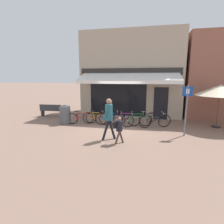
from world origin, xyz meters
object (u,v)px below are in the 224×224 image
at_px(cafe_parasol, 220,90).
at_px(litter_bin, 65,114).
at_px(bicycle_purple, 125,119).
at_px(parking_sign, 187,105).
at_px(park_bench, 51,110).
at_px(bicycle_black, 155,121).
at_px(pedestrian_adult, 109,114).
at_px(pedestrian_child, 119,127).
at_px(bicycle_orange, 96,118).
at_px(bicycle_green, 136,120).
at_px(bicycle_blue, 110,118).
at_px(bicycle_red, 82,118).

bearing_deg(cafe_parasol, litter_bin, -173.61).
xyz_separation_m(bicycle_purple, litter_bin, (-3.56, -0.26, 0.19)).
relative_size(parking_sign, park_bench, 1.47).
relative_size(bicycle_black, pedestrian_adult, 0.95).
bearing_deg(litter_bin, park_bench, 139.04).
bearing_deg(pedestrian_adult, cafe_parasol, 26.50).
distance_m(pedestrian_child, litter_bin, 4.44).
bearing_deg(parking_sign, pedestrian_adult, -159.94).
height_order(litter_bin, cafe_parasol, cafe_parasol).
height_order(bicycle_orange, bicycle_green, bicycle_green).
relative_size(pedestrian_adult, parking_sign, 0.77).
bearing_deg(park_bench, bicycle_green, -15.24).
relative_size(bicycle_orange, bicycle_blue, 0.99).
bearing_deg(litter_bin, bicycle_purple, 4.18).
relative_size(bicycle_blue, bicycle_green, 1.04).
bearing_deg(bicycle_black, cafe_parasol, -8.09).
height_order(bicycle_red, parking_sign, parking_sign).
xyz_separation_m(pedestrian_child, litter_bin, (-3.66, 2.51, -0.13)).
distance_m(bicycle_purple, cafe_parasol, 5.30).
bearing_deg(park_bench, bicycle_red, -28.98).
height_order(parking_sign, park_bench, parking_sign).
distance_m(bicycle_blue, litter_bin, 2.71).
height_order(bicycle_red, pedestrian_child, pedestrian_child).
relative_size(bicycle_blue, litter_bin, 1.52).
relative_size(cafe_parasol, park_bench, 1.59).
xyz_separation_m(litter_bin, park_bench, (-1.86, 1.61, -0.12)).
xyz_separation_m(bicycle_red, parking_sign, (5.60, -1.09, 1.10)).
bearing_deg(parking_sign, park_bench, 163.45).
distance_m(bicycle_red, cafe_parasol, 7.82).
distance_m(bicycle_blue, cafe_parasol, 6.12).
xyz_separation_m(bicycle_orange, pedestrian_adult, (1.32, -2.41, 0.77)).
bearing_deg(bicycle_red, bicycle_blue, -21.02).
bearing_deg(bicycle_purple, bicycle_green, -8.86).
bearing_deg(litter_bin, pedestrian_adult, -33.89).
bearing_deg(pedestrian_child, cafe_parasol, 23.56).
relative_size(bicycle_black, pedestrian_child, 1.54).
height_order(bicycle_orange, litter_bin, litter_bin).
bearing_deg(bicycle_red, pedestrian_child, -67.29).
bearing_deg(bicycle_black, park_bench, 147.21).
distance_m(parking_sign, park_bench, 8.82).
height_order(bicycle_black, pedestrian_adult, pedestrian_adult).
height_order(bicycle_red, cafe_parasol, cafe_parasol).
bearing_deg(bicycle_red, park_bench, 131.12).
bearing_deg(bicycle_black, bicycle_purple, 155.79).
distance_m(bicycle_red, bicycle_black, 4.26).
bearing_deg(bicycle_orange, parking_sign, -10.28).
xyz_separation_m(pedestrian_adult, parking_sign, (3.39, 1.24, 0.31)).
xyz_separation_m(bicycle_red, bicycle_purple, (2.61, 0.05, 0.04)).
distance_m(bicycle_red, pedestrian_adult, 3.31).
relative_size(bicycle_black, litter_bin, 1.52).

